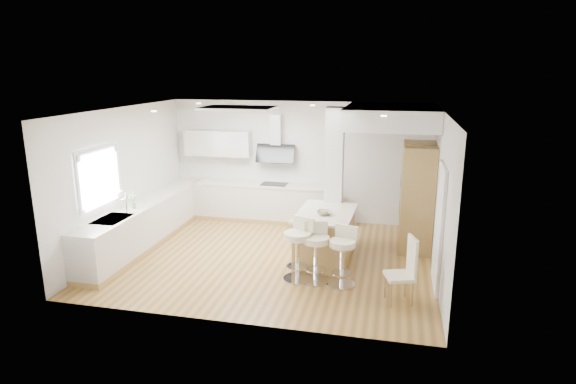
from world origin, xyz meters
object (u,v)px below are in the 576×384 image
(bar_stool_a, at_px, (298,246))
(bar_stool_c, at_px, (343,253))
(bar_stool_b, at_px, (316,249))
(peninsula, at_px, (325,236))
(dining_chair, at_px, (406,268))

(bar_stool_a, distance_m, bar_stool_c, 0.76)
(bar_stool_b, xyz_separation_m, bar_stool_c, (0.45, -0.04, -0.01))
(bar_stool_b, height_order, bar_stool_c, bar_stool_b)
(bar_stool_a, bearing_deg, peninsula, 97.15)
(bar_stool_b, distance_m, bar_stool_c, 0.45)
(bar_stool_a, height_order, bar_stool_c, bar_stool_a)
(bar_stool_a, height_order, bar_stool_b, bar_stool_a)
(peninsula, relative_size, bar_stool_b, 1.53)
(peninsula, height_order, dining_chair, dining_chair)
(bar_stool_b, bearing_deg, dining_chair, -29.07)
(peninsula, distance_m, bar_stool_a, 1.05)
(peninsula, height_order, bar_stool_c, same)
(peninsula, relative_size, dining_chair, 1.49)
(peninsula, distance_m, bar_stool_b, 1.01)
(bar_stool_a, xyz_separation_m, dining_chair, (1.77, -0.44, -0.05))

